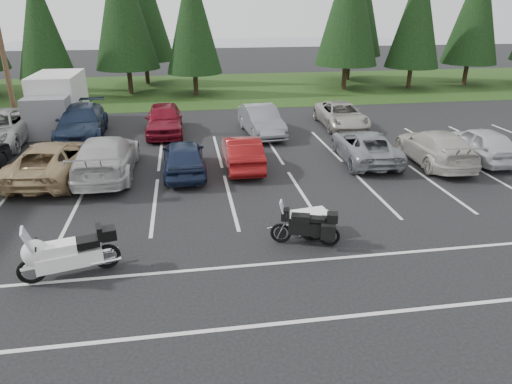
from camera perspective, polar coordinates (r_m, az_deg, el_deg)
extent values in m
plane|color=black|center=(15.55, -4.64, -2.59)|extent=(120.00, 120.00, 0.00)
cube|color=#183310|center=(38.62, -7.61, 12.63)|extent=(80.00, 16.00, 0.01)
cube|color=slate|center=(69.53, -5.06, 17.13)|extent=(70.00, 50.00, 0.02)
cylinder|color=#473321|center=(27.65, -29.21, 15.57)|extent=(0.26, 0.26, 9.00)
cube|color=silver|center=(17.38, -5.17, 0.21)|extent=(32.00, 16.00, 0.01)
cylinder|color=#332316|center=(37.13, -24.33, 12.12)|extent=(0.36, 0.36, 2.11)
cone|color=black|center=(36.73, -25.43, 18.56)|extent=(3.87, 3.87, 7.48)
cylinder|color=#332316|center=(37.54, -15.52, 13.75)|extent=(0.36, 0.36, 2.62)
cone|color=black|center=(37.16, -16.41, 21.72)|extent=(4.80, 4.80, 9.27)
cylinder|color=#332316|center=(36.07, -7.57, 13.73)|extent=(0.36, 0.36, 2.26)
cone|color=black|center=(35.67, -7.96, 20.91)|extent=(4.14, 4.14, 7.99)
cylinder|color=#332316|center=(38.75, 11.00, 14.46)|extent=(0.36, 0.36, 2.69)
cone|color=black|center=(38.39, 11.64, 22.41)|extent=(4.93, 4.93, 9.52)
cylinder|color=#332316|center=(40.67, 18.67, 13.83)|extent=(0.36, 0.36, 2.33)
cone|color=black|center=(40.31, 19.54, 20.35)|extent=(4.27, 4.27, 8.24)
cylinder|color=#332316|center=(44.10, 24.77, 13.67)|extent=(0.36, 0.36, 2.47)
cone|color=black|center=(43.77, 25.88, 20.02)|extent=(4.53, 4.53, 8.76)
cylinder|color=#332316|center=(41.99, -13.52, 14.88)|extent=(0.36, 0.36, 2.71)
cone|color=black|center=(41.65, -14.24, 22.27)|extent=(4.97, 4.97, 9.61)
cylinder|color=#332316|center=(43.79, 11.49, 15.53)|extent=(0.36, 0.36, 3.00)
imported|color=tan|center=(20.04, -23.94, 3.68)|extent=(3.06, 5.67, 1.51)
imported|color=#BBBBB9|center=(19.58, -18.24, 4.27)|extent=(2.32, 5.63, 1.63)
imported|color=#1A2541|center=(19.04, -9.01, 4.36)|extent=(1.79, 4.28, 1.45)
imported|color=maroon|center=(19.57, -1.75, 5.03)|extent=(1.47, 4.18, 1.38)
imported|color=gray|center=(21.02, 13.46, 5.62)|extent=(2.59, 5.01, 1.35)
imported|color=beige|center=(21.59, 21.45, 5.26)|extent=(2.33, 5.15, 1.46)
imported|color=silver|center=(22.91, 26.25, 5.46)|extent=(1.95, 4.43, 1.48)
imported|color=#17233A|center=(25.66, -20.96, 8.14)|extent=(2.65, 5.80, 1.65)
imported|color=maroon|center=(25.24, -11.41, 8.92)|extent=(1.95, 4.75, 1.61)
imported|color=slate|center=(24.63, 0.65, 8.93)|extent=(2.05, 4.77, 1.53)
imported|color=#A9A49B|center=(26.67, 10.64, 9.43)|extent=(2.40, 4.95, 1.36)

